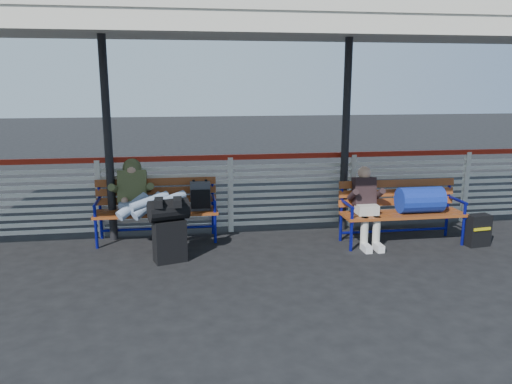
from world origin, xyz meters
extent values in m
plane|color=black|center=(0.00, 0.00, 0.00)|extent=(60.00, 60.00, 0.00)
cube|color=silver|center=(0.00, 1.90, 0.60)|extent=(12.00, 0.04, 1.04)
cube|color=#9A1C0E|center=(0.00, 1.90, 1.20)|extent=(12.00, 0.06, 0.08)
cube|color=silver|center=(0.00, 0.90, 3.08)|extent=(12.60, 3.60, 0.16)
cube|color=silver|center=(0.00, -0.85, 2.95)|extent=(12.60, 0.06, 0.30)
cylinder|color=black|center=(-1.80, 1.75, 1.50)|extent=(0.12, 0.12, 3.00)
cylinder|color=black|center=(1.80, 1.75, 1.50)|extent=(0.12, 0.12, 3.00)
cube|color=black|center=(-0.94, 0.66, 0.28)|extent=(0.46, 0.35, 0.56)
cylinder|color=black|center=(-0.94, 0.66, 0.71)|extent=(0.57, 0.42, 0.29)
cube|color=#98461D|center=(-1.14, 1.55, 0.45)|extent=(1.80, 0.50, 0.04)
cube|color=#98461D|center=(-1.14, 1.81, 0.72)|extent=(1.80, 0.10, 0.40)
cylinder|color=#0D1394|center=(-1.99, 1.35, 0.23)|extent=(0.04, 0.04, 0.45)
cylinder|color=#0D1394|center=(-0.29, 1.35, 0.23)|extent=(0.04, 0.04, 0.45)
cylinder|color=#0D1394|center=(-1.99, 1.82, 0.45)|extent=(0.04, 0.04, 0.90)
cylinder|color=#0D1394|center=(-0.29, 1.82, 0.45)|extent=(0.04, 0.04, 0.90)
cube|color=#494B50|center=(-0.49, 1.55, 0.68)|extent=(0.30, 0.18, 0.42)
cube|color=#98461D|center=(2.43, 0.90, 0.45)|extent=(1.80, 0.50, 0.04)
cube|color=#98461D|center=(2.43, 1.16, 0.72)|extent=(1.80, 0.10, 0.40)
cylinder|color=#0D1394|center=(1.58, 0.70, 0.23)|extent=(0.04, 0.04, 0.45)
cylinder|color=#0D1394|center=(3.28, 0.70, 0.23)|extent=(0.04, 0.04, 0.45)
cylinder|color=#0D1394|center=(1.58, 1.17, 0.45)|extent=(0.04, 0.04, 0.90)
cylinder|color=#0D1394|center=(3.28, 1.17, 0.45)|extent=(0.04, 0.04, 0.90)
cylinder|color=navy|center=(2.68, 0.90, 0.66)|extent=(0.64, 0.38, 0.38)
cube|color=#95ABC8|center=(-1.49, 1.55, 0.54)|extent=(0.36, 0.26, 0.18)
cube|color=#4D572E|center=(-1.49, 1.75, 0.80)|extent=(0.42, 0.38, 0.53)
sphere|color=#4D572E|center=(-1.49, 1.85, 1.08)|extent=(0.28, 0.28, 0.28)
sphere|color=tan|center=(-1.49, 1.81, 1.07)|extent=(0.21, 0.21, 0.21)
cube|color=black|center=(-1.06, 0.60, 0.82)|extent=(0.11, 0.27, 0.10)
cube|color=black|center=(-0.82, 0.60, 0.82)|extent=(0.11, 0.27, 0.10)
cube|color=beige|center=(1.88, 0.93, 0.53)|extent=(0.30, 0.24, 0.16)
cube|color=black|center=(1.88, 1.07, 0.78)|extent=(0.32, 0.23, 0.42)
sphere|color=tan|center=(1.88, 1.09, 1.05)|extent=(0.19, 0.19, 0.19)
cylinder|color=beige|center=(1.79, 0.75, 0.24)|extent=(0.11, 0.11, 0.46)
cylinder|color=beige|center=(1.97, 0.75, 0.24)|extent=(0.11, 0.11, 0.46)
cube|color=silver|center=(1.79, 0.65, 0.05)|extent=(0.10, 0.24, 0.10)
cube|color=silver|center=(1.97, 0.65, 0.05)|extent=(0.10, 0.24, 0.10)
cube|color=black|center=(3.48, 0.65, 0.23)|extent=(0.36, 0.23, 0.47)
cube|color=gold|center=(3.48, 0.54, 0.28)|extent=(0.28, 0.06, 0.04)
camera|label=1|loc=(-0.75, -5.75, 2.33)|focal=35.00mm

